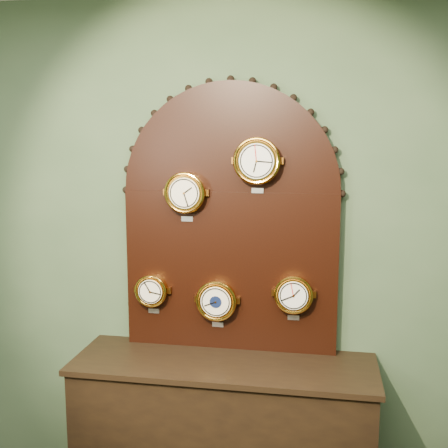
% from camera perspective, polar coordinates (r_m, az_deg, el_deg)
% --- Properties ---
extents(wall_back, '(4.00, 0.00, 4.00)m').
position_cam_1_polar(wall_back, '(3.19, 0.79, -2.50)').
color(wall_back, '#425A3E').
rests_on(wall_back, ground).
extents(shop_counter, '(1.60, 0.50, 0.80)m').
position_cam_1_polar(shop_counter, '(3.29, -0.07, -20.79)').
color(shop_counter, black).
rests_on(shop_counter, ground_plane).
extents(display_board, '(1.26, 0.06, 1.53)m').
position_cam_1_polar(display_board, '(3.10, 0.65, 1.41)').
color(display_board, black).
rests_on(display_board, shop_counter).
extents(roman_clock, '(0.23, 0.08, 0.28)m').
position_cam_1_polar(roman_clock, '(3.07, -3.97, 3.21)').
color(roman_clock, gold).
rests_on(roman_clock, display_board).
extents(arabic_clock, '(0.25, 0.08, 0.30)m').
position_cam_1_polar(arabic_clock, '(2.99, 3.40, 6.45)').
color(arabic_clock, gold).
rests_on(arabic_clock, display_board).
extents(hygrometer, '(0.19, 0.08, 0.24)m').
position_cam_1_polar(hygrometer, '(3.23, -7.38, -6.74)').
color(hygrometer, gold).
rests_on(hygrometer, display_board).
extents(barometer, '(0.23, 0.08, 0.28)m').
position_cam_1_polar(barometer, '(3.15, -0.75, -7.81)').
color(barometer, gold).
rests_on(barometer, display_board).
extents(tide_clock, '(0.21, 0.08, 0.26)m').
position_cam_1_polar(tide_clock, '(3.09, 7.13, -7.14)').
color(tide_clock, gold).
rests_on(tide_clock, display_board).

